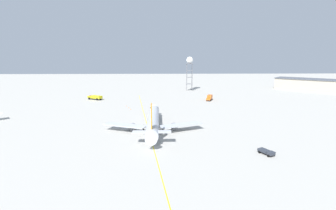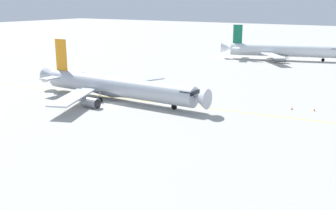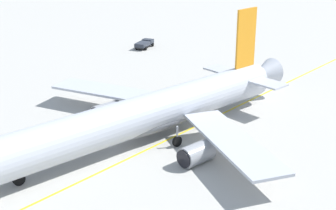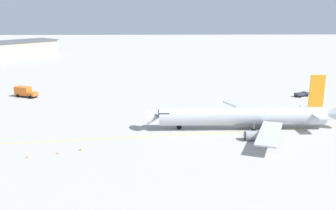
{
  "view_description": "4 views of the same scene",
  "coord_description": "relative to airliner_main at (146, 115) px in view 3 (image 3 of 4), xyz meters",
  "views": [
    {
      "loc": [
        85.42,
        -1.04,
        24.67
      ],
      "look_at": [
        -14.94,
        2.03,
        5.42
      ],
      "focal_mm": 26.48,
      "sensor_mm": 36.0,
      "label": 1
    },
    {
      "loc": [
        -51.03,
        59.01,
        19.94
      ],
      "look_at": [
        -14.94,
        2.03,
        2.44
      ],
      "focal_mm": 42.91,
      "sensor_mm": 36.0,
      "label": 2
    },
    {
      "loc": [
        -28.78,
        -41.13,
        22.07
      ],
      "look_at": [
        1.88,
        -6.68,
        4.6
      ],
      "focal_mm": 54.29,
      "sensor_mm": 36.0,
      "label": 3
    },
    {
      "loc": [
        -17.06,
        -79.17,
        25.35
      ],
      "look_at": [
        -14.94,
        2.03,
        4.0
      ],
      "focal_mm": 39.08,
      "sensor_mm": 36.0,
      "label": 4
    }
  ],
  "objects": [
    {
      "name": "ground_plane",
      "position": [
        -1.52,
        3.66,
        -2.73
      ],
      "size": [
        600.0,
        600.0,
        0.0
      ],
      "primitive_type": "plane",
      "color": "#ADAAA3"
    },
    {
      "name": "airliner_main",
      "position": [
        0.0,
        0.0,
        0.0
      ],
      "size": [
        42.22,
        34.26,
        11.92
      ],
      "rotation": [
        0.0,
        0.0,
        3.14
      ],
      "color": "#B2B7C1",
      "rests_on": "ground_plane"
    },
    {
      "name": "baggage_truck_truck",
      "position": [
        24.17,
        29.92,
        -2.01
      ],
      "size": [
        4.67,
        3.51,
        1.22
      ],
      "rotation": [
        0.0,
        0.0,
        0.45
      ],
      "color": "#232326",
      "rests_on": "ground_plane"
    },
    {
      "name": "taxiway_centreline",
      "position": [
        -0.46,
        -1.81,
        -2.72
      ],
      "size": [
        156.86,
        19.95,
        0.01
      ],
      "rotation": [
        0.0,
        0.0,
        3.27
      ],
      "color": "yellow",
      "rests_on": "ground_plane"
    }
  ]
}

